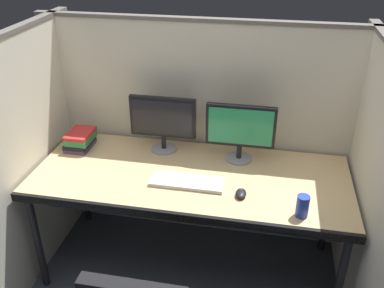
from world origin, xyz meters
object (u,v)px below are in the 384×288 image
computer_mouse (241,194)px  keyboard_main (187,182)px  monitor_left (163,120)px  soda_can (302,206)px  book_stack (80,140)px  monitor_right (240,129)px  desk (190,182)px

computer_mouse → keyboard_main: bearing=168.4°
monitor_left → soda_can: (0.88, -0.55, -0.15)m
keyboard_main → monitor_left: bearing=122.5°
monitor_left → computer_mouse: (0.55, -0.43, -0.20)m
soda_can → book_stack: 1.51m
monitor_right → monitor_left: bearing=176.2°
desk → monitor_right: (0.27, 0.24, 0.27)m
book_stack → desk: bearing=-14.4°
desk → soda_can: 0.71m
monitor_left → monitor_right: size_ratio=1.00×
computer_mouse → monitor_right: bearing=97.1°
monitor_left → book_stack: size_ratio=1.99×
desk → soda_can: (0.64, -0.27, 0.11)m
monitor_right → keyboard_main: 0.47m
desk → monitor_left: bearing=130.1°
computer_mouse → book_stack: (-1.11, 0.36, 0.04)m
desk → computer_mouse: 0.36m
desk → book_stack: book_stack is taller
computer_mouse → soda_can: soda_can is taller
monitor_right → keyboard_main: bearing=-128.6°
monitor_left → book_stack: 0.58m
desk → soda_can: size_ratio=15.57×
soda_can → book_stack: soda_can is taller
keyboard_main → computer_mouse: (0.32, -0.07, 0.01)m
computer_mouse → monitor_left: bearing=141.9°
monitor_right → computer_mouse: bearing=-82.9°
monitor_right → desk: bearing=-138.0°
keyboard_main → computer_mouse: size_ratio=4.48×
desk → monitor_right: monitor_right is taller
book_stack → computer_mouse: bearing=-18.0°
desk → monitor_right: 0.45m
desk → soda_can: soda_can is taller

